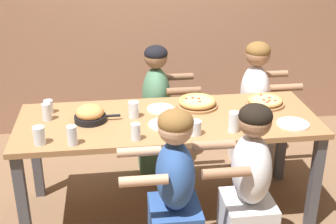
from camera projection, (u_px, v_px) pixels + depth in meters
ground_plane at (168, 209)px, 3.70m from camera, size 18.00×18.00×0.00m
dining_table at (168, 129)px, 3.42m from camera, size 2.17×0.80×0.79m
pizza_board_main at (197, 103)px, 3.57m from camera, size 0.32×0.32×0.06m
pizza_board_second at (265, 102)px, 3.60m from camera, size 0.30×0.30×0.05m
skillet_bowl at (90, 114)px, 3.31m from camera, size 0.33×0.23×0.12m
empty_plate_a at (165, 124)px, 3.27m from camera, size 0.22×0.22×0.02m
empty_plate_b at (250, 121)px, 3.33m from camera, size 0.18×0.18×0.02m
empty_plate_c at (160, 109)px, 3.52m from camera, size 0.20×0.20×0.02m
empty_plate_d at (293, 124)px, 3.28m from camera, size 0.22×0.22×0.02m
drinking_glass_a at (49, 108)px, 3.45m from camera, size 0.07×0.07×0.10m
drinking_glass_b at (39, 136)px, 3.00m from camera, size 0.08×0.08×0.12m
drinking_glass_c at (234, 123)px, 3.16m from camera, size 0.07×0.07×0.14m
drinking_glass_d at (136, 133)px, 3.05m from camera, size 0.06×0.06×0.12m
drinking_glass_e at (72, 135)px, 2.98m from camera, size 0.07×0.07×0.13m
drinking_glass_f at (134, 111)px, 3.38m from camera, size 0.08×0.08×0.12m
drinking_glass_g at (47, 112)px, 3.33m from camera, size 0.06×0.06×0.13m
drinking_glass_h at (195, 129)px, 3.12m from camera, size 0.08×0.08×0.10m
diner_near_midright at (249, 193)px, 2.98m from camera, size 0.51×0.40×1.14m
diner_far_center at (157, 116)px, 4.05m from camera, size 0.51×0.40×1.16m
diner_far_right at (254, 110)px, 4.14m from camera, size 0.51×0.40×1.16m
diner_near_center at (174, 198)px, 2.92m from camera, size 0.51×0.40×1.13m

